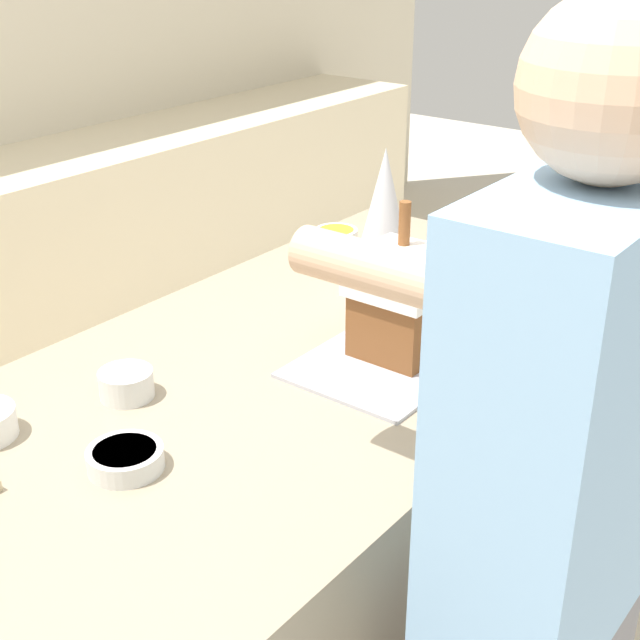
{
  "coord_description": "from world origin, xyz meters",
  "views": [
    {
      "loc": [
        -1.27,
        -1.03,
        1.8
      ],
      "look_at": [
        0.07,
        0.0,
        1.01
      ],
      "focal_mm": 50.0,
      "sensor_mm": 36.0,
      "label": 1
    }
  ],
  "objects_px": {
    "candy_bowl_far_right": "(126,383)",
    "candy_bowl_near_tray_left": "(336,237)",
    "gingerbread_house": "(402,301)",
    "person": "(544,583)",
    "decorative_tree": "(384,223)",
    "baking_tray": "(399,353)",
    "candy_bowl_center_rear": "(125,458)"
  },
  "relations": [
    {
      "from": "person",
      "to": "candy_bowl_near_tray_left",
      "type": "bearing_deg",
      "value": 50.3
    },
    {
      "from": "decorative_tree",
      "to": "person",
      "type": "xyz_separation_m",
      "value": [
        -0.63,
        -0.72,
        -0.24
      ]
    },
    {
      "from": "gingerbread_house",
      "to": "person",
      "type": "xyz_separation_m",
      "value": [
        -0.39,
        -0.51,
        -0.18
      ]
    },
    {
      "from": "candy_bowl_center_rear",
      "to": "person",
      "type": "bearing_deg",
      "value": -70.06
    },
    {
      "from": "gingerbread_house",
      "to": "decorative_tree",
      "type": "xyz_separation_m",
      "value": [
        0.24,
        0.21,
        0.06
      ]
    },
    {
      "from": "candy_bowl_far_right",
      "to": "candy_bowl_near_tray_left",
      "type": "distance_m",
      "value": 0.92
    },
    {
      "from": "decorative_tree",
      "to": "candy_bowl_far_right",
      "type": "relative_size",
      "value": 3.45
    },
    {
      "from": "candy_bowl_far_right",
      "to": "person",
      "type": "xyz_separation_m",
      "value": [
        0.07,
        -0.82,
        -0.09
      ]
    },
    {
      "from": "baking_tray",
      "to": "gingerbread_house",
      "type": "height_order",
      "value": "gingerbread_house"
    },
    {
      "from": "decorative_tree",
      "to": "candy_bowl_center_rear",
      "type": "relative_size",
      "value": 2.8
    },
    {
      "from": "candy_bowl_near_tray_left",
      "to": "candy_bowl_center_rear",
      "type": "bearing_deg",
      "value": -161.44
    },
    {
      "from": "candy_bowl_near_tray_left",
      "to": "person",
      "type": "distance_m",
      "value": 1.3
    },
    {
      "from": "candy_bowl_far_right",
      "to": "candy_bowl_near_tray_left",
      "type": "bearing_deg",
      "value": 11.07
    },
    {
      "from": "candy_bowl_near_tray_left",
      "to": "baking_tray",
      "type": "bearing_deg",
      "value": -131.92
    },
    {
      "from": "gingerbread_house",
      "to": "person",
      "type": "height_order",
      "value": "person"
    },
    {
      "from": "baking_tray",
      "to": "candy_bowl_center_rear",
      "type": "distance_m",
      "value": 0.64
    },
    {
      "from": "gingerbread_house",
      "to": "decorative_tree",
      "type": "bearing_deg",
      "value": 40.64
    },
    {
      "from": "gingerbread_house",
      "to": "person",
      "type": "bearing_deg",
      "value": -127.41
    },
    {
      "from": "baking_tray",
      "to": "candy_bowl_near_tray_left",
      "type": "height_order",
      "value": "candy_bowl_near_tray_left"
    },
    {
      "from": "gingerbread_house",
      "to": "person",
      "type": "relative_size",
      "value": 0.18
    },
    {
      "from": "candy_bowl_center_rear",
      "to": "decorative_tree",
      "type": "bearing_deg",
      "value": 4.88
    },
    {
      "from": "gingerbread_house",
      "to": "candy_bowl_near_tray_left",
      "type": "bearing_deg",
      "value": 48.09
    },
    {
      "from": "candy_bowl_near_tray_left",
      "to": "person",
      "type": "bearing_deg",
      "value": -129.7
    },
    {
      "from": "gingerbread_house",
      "to": "candy_bowl_far_right",
      "type": "distance_m",
      "value": 0.57
    },
    {
      "from": "baking_tray",
      "to": "candy_bowl_center_rear",
      "type": "height_order",
      "value": "candy_bowl_center_rear"
    },
    {
      "from": "candy_bowl_near_tray_left",
      "to": "candy_bowl_center_rear",
      "type": "height_order",
      "value": "candy_bowl_near_tray_left"
    },
    {
      "from": "candy_bowl_center_rear",
      "to": "candy_bowl_far_right",
      "type": "bearing_deg",
      "value": 48.22
    },
    {
      "from": "decorative_tree",
      "to": "gingerbread_house",
      "type": "bearing_deg",
      "value": -139.36
    },
    {
      "from": "baking_tray",
      "to": "candy_bowl_far_right",
      "type": "bearing_deg",
      "value": 145.54
    },
    {
      "from": "gingerbread_house",
      "to": "decorative_tree",
      "type": "relative_size",
      "value": 0.86
    },
    {
      "from": "candy_bowl_far_right",
      "to": "gingerbread_house",
      "type": "bearing_deg",
      "value": -34.42
    },
    {
      "from": "gingerbread_house",
      "to": "decorative_tree",
      "type": "height_order",
      "value": "decorative_tree"
    }
  ]
}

